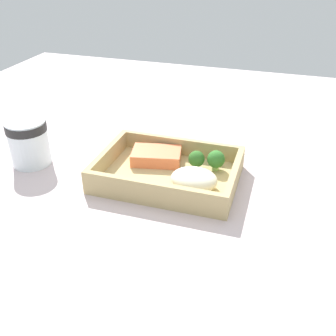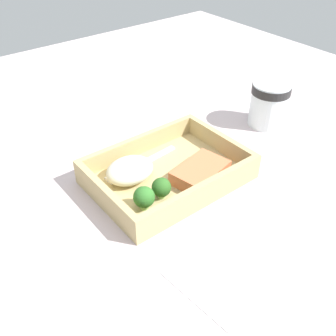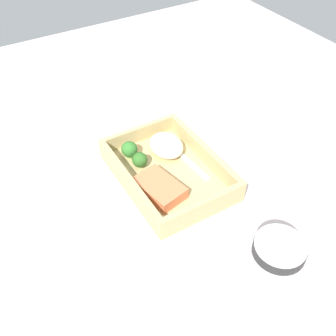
{
  "view_description": "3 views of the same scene",
  "coord_description": "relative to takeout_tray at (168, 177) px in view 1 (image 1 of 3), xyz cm",
  "views": [
    {
      "loc": [
        20.12,
        -63.63,
        42.1
      ],
      "look_at": [
        0.0,
        0.0,
        2.7
      ],
      "focal_mm": 42.0,
      "sensor_mm": 36.0,
      "label": 1
    },
    {
      "loc": [
        35.06,
        44.56,
        45.13
      ],
      "look_at": [
        0.0,
        0.0,
        2.7
      ],
      "focal_mm": 42.0,
      "sensor_mm": 36.0,
      "label": 2
    },
    {
      "loc": [
        -51.51,
        30.76,
        59.62
      ],
      "look_at": [
        0.0,
        0.0,
        2.7
      ],
      "focal_mm": 42.0,
      "sensor_mm": 36.0,
      "label": 3
    }
  ],
  "objects": [
    {
      "name": "receipt_slip",
      "position": [
        9.78,
        21.58,
        -0.48
      ],
      "size": [
        8.57,
        13.61,
        0.24
      ],
      "primitive_type": "cube",
      "rotation": [
        0.0,
        0.0,
        0.09
      ],
      "color": "white",
      "rests_on": "ground_plane"
    },
    {
      "name": "paper_cup",
      "position": [
        -29.9,
        -2.31,
        4.87
      ],
      "size": [
        8.36,
        8.36,
        9.78
      ],
      "color": "white",
      "rests_on": "ground_plane"
    },
    {
      "name": "fork",
      "position": [
        3.0,
        -5.42,
        0.82
      ],
      "size": [
        15.88,
        2.89,
        0.44
      ],
      "color": "silver",
      "rests_on": "takeout_tray"
    },
    {
      "name": "mashed_potatoes",
      "position": [
        6.11,
        -3.22,
        2.53
      ],
      "size": [
        8.82,
        7.1,
        3.85
      ],
      "primitive_type": "ellipsoid",
      "color": "silver",
      "rests_on": "takeout_tray"
    },
    {
      "name": "broccoli_floret_1",
      "position": [
        4.72,
        4.21,
        2.66
      ],
      "size": [
        3.32,
        3.32,
        3.8
      ],
      "color": "#87AC62",
      "rests_on": "takeout_tray"
    },
    {
      "name": "takeout_tray",
      "position": [
        0.0,
        0.0,
        0.0
      ],
      "size": [
        27.36,
        19.54,
        1.2
      ],
      "primitive_type": "cube",
      "color": "tan",
      "rests_on": "ground_plane"
    },
    {
      "name": "tray_rim",
      "position": [
        0.0,
        0.0,
        2.44
      ],
      "size": [
        27.36,
        19.54,
        3.67
      ],
      "color": "tan",
      "rests_on": "takeout_tray"
    },
    {
      "name": "broccoli_floret_2",
      "position": [
        8.61,
        4.71,
        2.94
      ],
      "size": [
        3.58,
        3.58,
        4.22
      ],
      "color": "#81AE5A",
      "rests_on": "takeout_tray"
    },
    {
      "name": "salmon_fillet",
      "position": [
        -3.92,
        4.37,
        1.87
      ],
      "size": [
        11.22,
        8.52,
        2.54
      ],
      "primitive_type": "cube",
      "rotation": [
        0.0,
        0.0,
        0.21
      ],
      "color": "#E67348",
      "rests_on": "takeout_tray"
    },
    {
      "name": "ground_plane",
      "position": [
        0.0,
        0.0,
        -1.6
      ],
      "size": [
        160.0,
        160.0,
        2.0
      ],
      "primitive_type": "cube",
      "color": "#C2B0B3"
    }
  ]
}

